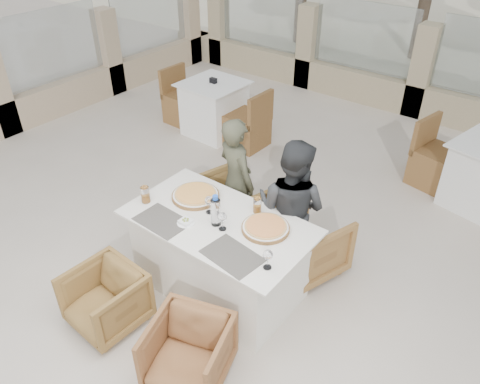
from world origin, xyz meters
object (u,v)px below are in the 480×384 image
Objects in this scene: water_bottle at (216,210)px; diner_left at (236,181)px; pizza_left at (195,195)px; olive_dish at (186,221)px; pizza_right at (266,227)px; wine_glass_near at (222,220)px; armchair_near_left at (106,300)px; beer_glass_left at (145,195)px; armchair_near_right at (189,352)px; wine_glass_centre at (209,204)px; diner_right at (291,210)px; wine_glass_corner at (268,258)px; beer_glass_right at (257,205)px; bg_table_a at (214,109)px; armchair_far_left at (232,207)px; armchair_far_right at (303,242)px; dining_table at (219,255)px.

water_bottle is 0.21× the size of diner_left.
olive_dish is (0.19, -0.33, -0.01)m from pizza_left.
pizza_right is 0.36m from wine_glass_near.
beer_glass_left is at bearing 108.71° from armchair_near_left.
water_bottle is at bearing 98.85° from armchair_near_right.
wine_glass_centre is at bearing 154.91° from wine_glass_near.
diner_left reaches higher than olive_dish.
diner_right is at bearing 37.22° from beer_glass_left.
diner_right reaches higher than water_bottle.
wine_glass_corner is (0.78, -0.26, 0.00)m from wine_glass_centre.
pizza_left reaches higher than pizza_right.
olive_dish is 1.04m from armchair_near_right.
beer_glass_left is at bearing -168.97° from water_bottle.
armchair_near_right is (0.90, 0.04, 0.00)m from armchair_near_left.
pizza_right is at bearing 16.92° from beer_glass_left.
beer_glass_right is at bearing 141.82° from pizza_right.
wine_glass_centre is (-0.15, 0.09, -0.05)m from water_bottle.
wine_glass_centre is at bearing 22.28° from beer_glass_left.
diner_left is 0.97× the size of diner_right.
bg_table_a is (-1.68, 2.22, -0.41)m from pizza_left.
armchair_far_left is 0.35m from diner_left.
diner_right reaches higher than diner_left.
armchair_far_right is 1.82m from armchair_near_left.
pizza_left is at bearing 159.81° from dining_table.
pizza_left is at bearing 109.70° from armchair_far_left.
pizza_right is 1.11m from beer_glass_left.
pizza_right is 2.58× the size of beer_glass_left.
armchair_far_left is at bearing 139.56° from wine_glass_corner.
diner_left is (-0.35, 0.70, 0.28)m from dining_table.
armchair_near_left is (0.20, -0.71, -0.58)m from beer_glass_left.
armchair_far_left is 0.85m from diner_right.
beer_glass_right is at bearing 28.98° from beer_glass_left.
diner_right is at bearing 69.73° from wine_glass_near.
water_bottle is (0.40, -0.18, 0.11)m from pizza_left.
bg_table_a is at bearing -29.16° from armchair_far_left.
wine_glass_near is (0.10, -0.06, 0.48)m from dining_table.
wine_glass_near is 0.57m from wine_glass_corner.
pizza_left is 2.32× the size of wine_glass_corner.
pizza_left is 0.38m from olive_dish.
pizza_right reaches higher than armchair_far_left.
dining_table is 8.70× the size of wine_glass_near.
diner_right is (0.33, 0.64, -0.22)m from water_bottle.
diner_left is at bearing -163.05° from armchair_far_left.
armchair_near_left is (-0.10, -1.03, -0.53)m from pizza_left.
bg_table_a is at bearing 127.13° from pizza_left.
wine_glass_near reaches higher than dining_table.
wine_glass_centre is 0.25m from olive_dish.
pizza_left is at bearing 27.14° from diner_right.
pizza_left is 0.45m from water_bottle.
dining_table is at bearing 162.01° from wine_glass_corner.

